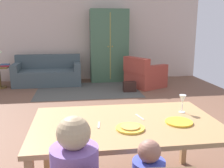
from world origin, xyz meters
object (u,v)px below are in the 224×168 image
object	(u,v)px
wine_glass	(183,100)
armchair	(144,75)
plate_near_man	(75,129)
book_upper	(5,64)
plate_near_child	(130,128)
couch	(48,74)
plate_near_woman	(179,122)
book_lower	(6,66)
dining_table	(126,128)
handbag	(129,87)
armoire	(109,46)

from	to	relation	value
wine_glass	armchair	bearing A→B (deg)	79.86
plate_near_man	book_upper	distance (m)	5.39
plate_near_child	couch	world-z (taller)	couch
plate_near_man	wine_glass	world-z (taller)	wine_glass
plate_near_man	plate_near_child	bearing A→B (deg)	-7.19
armchair	plate_near_man	bearing A→B (deg)	-112.14
plate_near_man	plate_near_woman	distance (m)	0.95
wine_glass	book_lower	distance (m)	5.51
dining_table	plate_near_child	bearing A→B (deg)	-90.00
wine_glass	dining_table	bearing A→B (deg)	-163.87
book_upper	handbag	xyz separation A→B (m)	(3.19, -0.96, -0.49)
plate_near_woman	handbag	size ratio (longest dim) A/B	0.78
book_lower	handbag	size ratio (longest dim) A/B	0.69
armchair	book_lower	size ratio (longest dim) A/B	5.26
plate_near_woman	book_upper	xyz separation A→B (m)	(-2.78, 5.04, -0.15)
armoire	book_lower	world-z (taller)	armoire
dining_table	book_lower	xyz separation A→B (m)	(-2.28, 4.86, -0.10)
dining_table	plate_near_man	xyz separation A→B (m)	(-0.48, -0.12, 0.08)
plate_near_child	armchair	distance (m)	4.87
plate_near_child	plate_near_man	bearing A→B (deg)	172.81
plate_near_woman	couch	world-z (taller)	couch
dining_table	plate_near_man	distance (m)	0.50
couch	book_lower	bearing A→B (deg)	-164.77
dining_table	wine_glass	bearing A→B (deg)	16.13
dining_table	plate_near_child	distance (m)	0.20
plate_near_woman	couch	size ratio (longest dim) A/B	0.14
handbag	book_lower	bearing A→B (deg)	164.61
book_lower	couch	bearing A→B (deg)	15.23
armoire	handbag	xyz separation A→B (m)	(0.34, -1.42, -0.92)
couch	armchair	world-z (taller)	same
armchair	armoire	bearing A→B (deg)	131.66
wine_glass	armoire	bearing A→B (deg)	90.78
plate_near_woman	armchair	size ratio (longest dim) A/B	0.22
dining_table	armchair	size ratio (longest dim) A/B	1.49
wine_glass	couch	distance (m)	5.33
book_upper	plate_near_woman	bearing A→B (deg)	-61.11
plate_near_man	armoire	world-z (taller)	armoire
plate_near_child	book_upper	bearing A→B (deg)	114.25
couch	book_upper	distance (m)	1.14
plate_near_child	handbag	distance (m)	4.31
handbag	plate_near_child	bearing A→B (deg)	-102.01
dining_table	handbag	bearing A→B (deg)	77.47
book_upper	handbag	size ratio (longest dim) A/B	0.69
plate_near_man	plate_near_woman	bearing A→B (deg)	1.21
couch	book_lower	size ratio (longest dim) A/B	8.35
wine_glass	armoire	world-z (taller)	armoire
plate_near_man	plate_near_child	size ratio (longest dim) A/B	1.00
couch	handbag	world-z (taller)	couch
plate_near_man	plate_near_child	world-z (taller)	same
plate_near_child	handbag	world-z (taller)	plate_near_child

